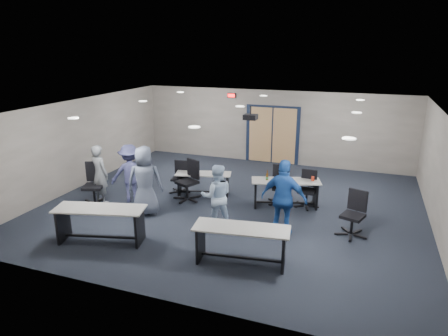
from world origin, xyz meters
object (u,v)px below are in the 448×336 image
(person_gray, at_px, (100,174))
(person_navy, at_px, (284,199))
(chair_back_a, at_px, (179,177))
(chair_back_d, at_px, (307,189))
(chair_loose_left, at_px, (93,185))
(table_back_left, at_px, (203,180))
(table_front_right, at_px, (241,239))
(person_plaid, at_px, (145,181))
(table_back_right, at_px, (286,188))
(person_lightblue, at_px, (217,196))
(person_back, at_px, (130,173))
(chair_back_b, at_px, (187,181))
(chair_back_c, at_px, (281,185))
(chair_loose_right, at_px, (353,214))
(table_front_left, at_px, (100,219))

(person_gray, height_order, person_navy, person_navy)
(chair_back_a, bearing_deg, chair_back_d, -4.36)
(chair_loose_left, bearing_deg, table_back_left, 15.43)
(table_front_right, height_order, person_plaid, person_plaid)
(table_back_left, xyz_separation_m, table_back_right, (2.46, -0.07, 0.07))
(person_lightblue, bearing_deg, table_back_left, -83.20)
(person_navy, bearing_deg, person_back, -2.55)
(person_plaid, distance_m, person_back, 1.09)
(chair_back_b, bearing_deg, chair_back_c, 39.14)
(table_front_right, relative_size, chair_loose_right, 1.86)
(chair_back_c, height_order, person_back, person_back)
(table_front_right, relative_size, chair_back_a, 2.09)
(table_front_right, bearing_deg, chair_loose_left, 154.31)
(person_lightblue, distance_m, person_navy, 1.62)
(person_lightblue, xyz_separation_m, person_navy, (1.61, 0.07, 0.13))
(chair_back_a, distance_m, person_back, 1.49)
(chair_back_b, relative_size, person_back, 0.71)
(table_front_right, bearing_deg, chair_back_a, 124.79)
(chair_back_a, height_order, person_plaid, person_plaid)
(chair_back_c, bearing_deg, table_back_left, 167.25)
(person_gray, bearing_deg, chair_back_d, -146.84)
(chair_loose_right, height_order, person_gray, person_gray)
(table_back_left, relative_size, chair_back_b, 1.46)
(person_navy, relative_size, person_back, 1.11)
(table_back_left, relative_size, chair_back_d, 1.68)
(table_front_right, bearing_deg, person_lightblue, 119.35)
(table_front_right, xyz_separation_m, table_back_left, (-2.23, 3.32, -0.09))
(table_back_left, xyz_separation_m, chair_back_c, (2.29, 0.06, 0.09))
(table_back_right, height_order, chair_back_d, table_back_right)
(chair_back_b, bearing_deg, table_front_left, -78.97)
(table_back_left, height_order, chair_loose_left, chair_loose_left)
(chair_back_d, bearing_deg, chair_back_a, -174.88)
(table_back_right, relative_size, person_gray, 1.16)
(chair_loose_left, relative_size, person_back, 0.72)
(chair_loose_left, xyz_separation_m, person_back, (0.79, 0.62, 0.23))
(chair_loose_right, distance_m, person_navy, 1.64)
(person_navy, bearing_deg, table_back_right, -74.22)
(table_front_left, relative_size, person_navy, 1.15)
(chair_back_b, relative_size, chair_back_c, 1.08)
(chair_loose_left, distance_m, person_navy, 5.29)
(person_navy, bearing_deg, chair_back_b, -16.83)
(table_back_right, distance_m, person_back, 4.33)
(chair_back_b, bearing_deg, person_back, -132.35)
(table_front_left, relative_size, chair_loose_right, 1.95)
(chair_back_c, relative_size, person_plaid, 0.59)
(person_plaid, bearing_deg, chair_loose_right, 161.97)
(person_lightblue, bearing_deg, chair_back_d, -157.40)
(table_back_left, distance_m, chair_back_c, 2.30)
(person_plaid, distance_m, person_lightblue, 2.01)
(chair_back_d, relative_size, person_gray, 0.61)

